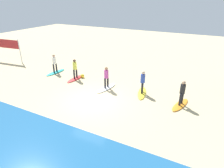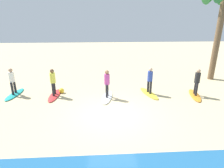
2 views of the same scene
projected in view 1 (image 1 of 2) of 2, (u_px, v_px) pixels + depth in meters
name	position (u px, v px, depth m)	size (l,w,h in m)	color
ground_plane	(93.00, 101.00, 13.30)	(60.00, 60.00, 0.00)	#CCB789
surfboard_orange	(180.00, 105.00, 12.72)	(2.10, 0.56, 0.09)	orange
surfer_orange	(182.00, 91.00, 12.32)	(0.32, 0.45, 1.64)	#232328
surfboard_yellow	(142.00, 93.00, 14.28)	(2.10, 0.56, 0.09)	yellow
surfer_yellow	(143.00, 80.00, 13.88)	(0.32, 0.45, 1.64)	#232328
surfboard_white	(107.00, 88.00, 15.06)	(2.10, 0.56, 0.09)	white
surfer_white	(106.00, 76.00, 14.66)	(0.32, 0.46, 1.64)	#232328
surfboard_red	(76.00, 78.00, 16.81)	(2.10, 0.56, 0.09)	red
surfer_red	(75.00, 67.00, 16.41)	(0.32, 0.46, 1.64)	#232328
surfboard_teal	(56.00, 72.00, 18.15)	(2.10, 0.56, 0.09)	teal
surfer_teal	(54.00, 62.00, 17.75)	(0.32, 0.46, 1.64)	#232328
beach_ball	(82.00, 76.00, 17.00)	(0.33, 0.33, 0.33)	yellow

